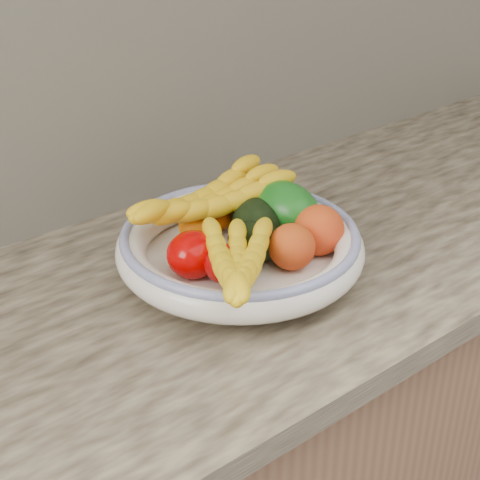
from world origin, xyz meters
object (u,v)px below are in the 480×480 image
banana_bunch_front (237,269)px  fruit_bowl (240,246)px  banana_bunch_back (209,205)px  green_mango (285,210)px

banana_bunch_front → fruit_bowl: bearing=-1.8°
banana_bunch_back → banana_bunch_front: 0.20m
green_mango → banana_bunch_back: (-0.10, 0.07, 0.01)m
banana_bunch_back → green_mango: bearing=-36.3°
fruit_bowl → banana_bunch_back: size_ratio=1.24×
green_mango → fruit_bowl: bearing=179.3°
green_mango → banana_bunch_back: green_mango is taller
green_mango → banana_bunch_front: green_mango is taller
fruit_bowl → green_mango: green_mango is taller
fruit_bowl → green_mango: size_ratio=2.94×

